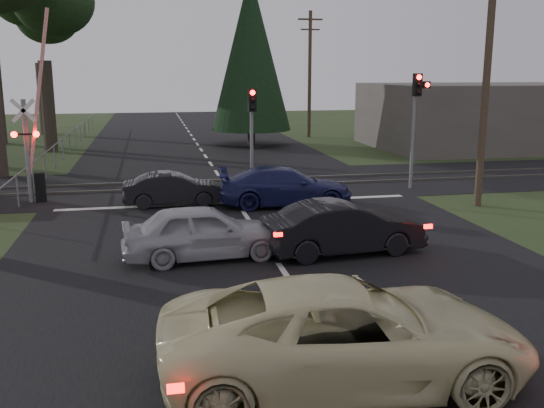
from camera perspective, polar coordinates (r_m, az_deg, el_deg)
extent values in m
plane|color=#253719|center=(14.73, 1.23, -6.57)|extent=(120.00, 120.00, 0.00)
cube|color=black|center=(24.27, -3.91, 1.01)|extent=(14.00, 100.00, 0.01)
cube|color=black|center=(26.22, -4.48, 1.85)|extent=(120.00, 8.00, 0.01)
cube|color=silver|center=(22.52, -3.31, 0.14)|extent=(13.00, 0.35, 0.00)
cube|color=#59544C|center=(25.43, -4.26, 1.63)|extent=(120.00, 0.12, 0.10)
cube|color=#59544C|center=(26.99, -4.69, 2.25)|extent=(120.00, 0.12, 0.10)
cylinder|color=slate|center=(23.99, -22.03, 4.59)|extent=(0.18, 0.18, 3.80)
cube|color=white|center=(23.76, -22.36, 8.14)|extent=(0.88, 0.03, 0.88)
cube|color=white|center=(23.76, -22.36, 8.14)|extent=(0.88, 0.03, 0.88)
cube|color=black|center=(23.84, -22.19, 6.11)|extent=(0.90, 0.06, 0.06)
sphere|color=#FF0C07|center=(23.85, -23.12, 6.03)|extent=(0.22, 0.22, 0.22)
sphere|color=#FF0C07|center=(23.70, -21.31, 6.14)|extent=(0.22, 0.22, 0.22)
cube|color=black|center=(24.13, -20.95, 1.46)|extent=(0.35, 0.25, 1.10)
cube|color=red|center=(23.73, -21.12, 9.68)|extent=(1.16, 0.10, 5.93)
cylinder|color=slate|center=(25.64, 13.09, 5.62)|extent=(0.14, 0.14, 3.80)
cube|color=black|center=(25.32, 13.52, 10.85)|extent=(0.32, 0.24, 0.90)
sphere|color=#FF0C07|center=(25.20, 13.68, 11.52)|extent=(0.20, 0.20, 0.20)
sphere|color=black|center=(25.21, 13.64, 10.84)|extent=(0.18, 0.18, 0.18)
sphere|color=black|center=(25.21, 13.61, 10.16)|extent=(0.18, 0.18, 0.18)
cube|color=black|center=(25.48, 14.31, 10.82)|extent=(0.28, 0.22, 0.28)
sphere|color=#FF0C07|center=(25.38, 14.43, 10.81)|extent=(0.18, 0.18, 0.18)
cylinder|color=slate|center=(24.93, -1.92, 5.05)|extent=(0.14, 0.14, 3.20)
cube|color=black|center=(24.58, -1.88, 9.74)|extent=(0.32, 0.24, 0.90)
sphere|color=#FF0C07|center=(24.44, -1.84, 10.43)|extent=(0.20, 0.20, 0.20)
sphere|color=black|center=(24.45, -1.83, 9.73)|extent=(0.18, 0.18, 0.18)
sphere|color=black|center=(24.46, -1.83, 9.03)|extent=(0.18, 0.18, 0.18)
cylinder|color=#4C3D2D|center=(22.75, 19.54, 10.98)|extent=(0.26, 0.26, 9.00)
cylinder|color=#4C3D2D|center=(45.10, 3.56, 12.01)|extent=(0.26, 0.26, 9.00)
cube|color=#4C3D2D|center=(45.24, 3.63, 16.96)|extent=(1.80, 0.12, 0.12)
cube|color=#4C3D2D|center=(45.19, 3.62, 16.07)|extent=(1.40, 0.10, 0.10)
cylinder|color=#4C3D2D|center=(69.56, -1.84, 12.16)|extent=(0.26, 0.26, 9.00)
cube|color=#4C3D2D|center=(69.65, -1.86, 15.37)|extent=(1.80, 0.12, 0.12)
cube|color=#4C3D2D|center=(69.62, -1.86, 14.79)|extent=(1.40, 0.10, 0.10)
cylinder|color=#473D33|center=(39.11, -20.33, 8.58)|extent=(0.80, 0.80, 5.40)
cylinder|color=#473D33|center=(50.27, -20.72, 9.24)|extent=(0.80, 0.80, 5.40)
ellipsoid|color=black|center=(50.46, -21.35, 17.07)|extent=(6.00, 6.00, 7.20)
cylinder|color=#473D33|center=(40.31, -1.97, 7.00)|extent=(0.50, 0.50, 2.00)
cone|color=black|center=(40.15, -2.02, 14.13)|extent=(5.20, 5.20, 10.00)
cube|color=#59514C|center=(41.45, 19.39, 7.85)|extent=(14.00, 10.00, 4.00)
imported|color=beige|center=(9.68, 6.99, -12.00)|extent=(5.92, 2.97, 1.61)
imported|color=black|center=(16.23, 6.75, -2.26)|extent=(4.40, 1.92, 1.41)
imported|color=#9FA0A6|center=(15.80, -6.47, -2.63)|extent=(4.29, 1.98, 1.42)
imported|color=#191C4D|center=(21.90, 1.27, 1.64)|extent=(4.98, 2.38, 1.40)
imported|color=black|center=(22.26, -9.23, 1.39)|extent=(3.64, 1.31, 1.19)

